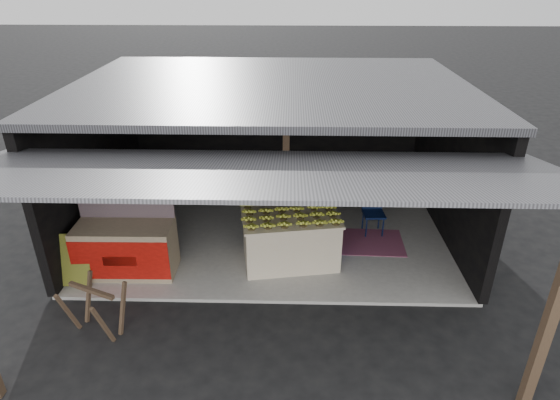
{
  "coord_description": "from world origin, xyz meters",
  "views": [
    {
      "loc": [
        0.4,
        -6.03,
        4.91
      ],
      "look_at": [
        0.2,
        1.57,
        1.1
      ],
      "focal_mm": 30.0,
      "sensor_mm": 36.0,
      "label": 1
    }
  ],
  "objects_px": {
    "white_crate": "(287,210)",
    "water_barrel": "(333,239)",
    "banana_table": "(290,239)",
    "neighbor_stall": "(126,246)",
    "plastic_chair": "(373,208)",
    "sawhorse": "(94,305)"
  },
  "relations": [
    {
      "from": "sawhorse",
      "to": "water_barrel",
      "type": "height_order",
      "value": "sawhorse"
    },
    {
      "from": "white_crate",
      "to": "water_barrel",
      "type": "xyz_separation_m",
      "value": [
        0.87,
        -0.68,
        -0.26
      ]
    },
    {
      "from": "banana_table",
      "to": "plastic_chair",
      "type": "bearing_deg",
      "value": 25.63
    },
    {
      "from": "neighbor_stall",
      "to": "water_barrel",
      "type": "distance_m",
      "value": 3.73
    },
    {
      "from": "white_crate",
      "to": "neighbor_stall",
      "type": "xyz_separation_m",
      "value": [
        -2.77,
        -1.44,
        0.0
      ]
    },
    {
      "from": "neighbor_stall",
      "to": "plastic_chair",
      "type": "relative_size",
      "value": 1.94
    },
    {
      "from": "banana_table",
      "to": "neighbor_stall",
      "type": "relative_size",
      "value": 1.08
    },
    {
      "from": "white_crate",
      "to": "plastic_chair",
      "type": "distance_m",
      "value": 1.72
    },
    {
      "from": "neighbor_stall",
      "to": "water_barrel",
      "type": "bearing_deg",
      "value": 10.93
    },
    {
      "from": "white_crate",
      "to": "water_barrel",
      "type": "relative_size",
      "value": 2.02
    },
    {
      "from": "sawhorse",
      "to": "water_barrel",
      "type": "relative_size",
      "value": 1.83
    },
    {
      "from": "sawhorse",
      "to": "plastic_chair",
      "type": "distance_m",
      "value": 5.41
    },
    {
      "from": "banana_table",
      "to": "sawhorse",
      "type": "bearing_deg",
      "value": -155.92
    },
    {
      "from": "white_crate",
      "to": "neighbor_stall",
      "type": "bearing_deg",
      "value": -146.84
    },
    {
      "from": "sawhorse",
      "to": "water_barrel",
      "type": "distance_m",
      "value": 4.28
    },
    {
      "from": "neighbor_stall",
      "to": "plastic_chair",
      "type": "distance_m",
      "value": 4.74
    },
    {
      "from": "water_barrel",
      "to": "plastic_chair",
      "type": "height_order",
      "value": "plastic_chair"
    },
    {
      "from": "banana_table",
      "to": "white_crate",
      "type": "relative_size",
      "value": 1.81
    },
    {
      "from": "white_crate",
      "to": "neighbor_stall",
      "type": "height_order",
      "value": "neighbor_stall"
    },
    {
      "from": "banana_table",
      "to": "plastic_chair",
      "type": "xyz_separation_m",
      "value": [
        1.65,
        1.15,
        0.04
      ]
    },
    {
      "from": "banana_table",
      "to": "white_crate",
      "type": "bearing_deg",
      "value": 84.25
    },
    {
      "from": "banana_table",
      "to": "plastic_chair",
      "type": "distance_m",
      "value": 2.01
    }
  ]
}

